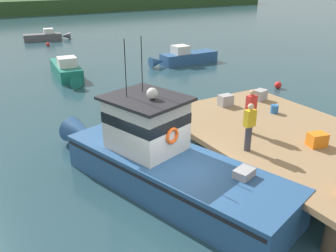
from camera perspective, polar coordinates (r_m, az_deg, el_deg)
ground_plane at (r=11.70m, az=0.67°, el=-11.25°), size 200.00×200.00×0.00m
dock at (r=14.00m, az=17.64°, el=-1.33°), size 6.00×9.00×1.20m
main_fishing_boat at (r=11.77m, az=-1.17°, el=-5.28°), size 4.71×9.91×4.80m
crate_stack_mid_dock at (r=13.12m, az=22.60°, el=-2.01°), size 0.69×0.58×0.46m
crate_single_by_cleat at (r=17.15m, az=14.42°, el=4.80°), size 0.69×0.57×0.48m
crate_stack_near_edge at (r=16.10m, az=9.12°, el=4.07°), size 0.61×0.46×0.48m
bait_bucket at (r=15.68m, az=16.55°, el=2.60°), size 0.32×0.32×0.34m
deckhand_by_the_boat at (r=11.85m, az=12.76°, el=-0.03°), size 0.36×0.22×1.63m
deckhand_further_back at (r=13.23m, az=12.99°, el=2.40°), size 0.36×0.22×1.63m
moored_boat_mid_harbor at (r=41.73m, az=-18.81°, el=13.33°), size 4.89×1.73×1.22m
moored_boat_near_channel at (r=25.86m, az=-15.74°, el=8.55°), size 1.96×5.87×1.47m
moored_boat_off_the_point at (r=28.94m, az=2.65°, el=10.85°), size 5.76×1.55×1.46m
mooring_buoy_outer at (r=23.46m, az=17.07°, el=6.23°), size 0.43×0.43×0.43m
mooring_buoy_channel_marker at (r=38.32m, az=-18.55°, el=12.21°), size 0.34×0.34×0.34m
mooring_buoy_spare_mooring at (r=19.64m, az=-9.44°, el=3.85°), size 0.49×0.49×0.49m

